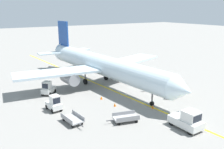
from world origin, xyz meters
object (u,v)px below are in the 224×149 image
at_px(baggage_cart_loaded, 126,118).
at_px(safety_cone_wingtip_left, 115,105).
at_px(baggage_cart_empty_trailing, 73,119).
at_px(airliner, 100,65).
at_px(baggage_tug_by_cargo_door, 48,88).
at_px(ground_crew_marshaller, 146,86).
at_px(safety_cone_nose_left, 101,98).
at_px(safety_cone_wingtip_right, 167,75).
at_px(belt_loader_forward_hold, 175,88).
at_px(baggage_tug_near_wing, 54,104).
at_px(pushback_tug, 187,120).
at_px(safety_cone_nose_right, 153,107).

bearing_deg(baggage_cart_loaded, safety_cone_wingtip_left, 71.80).
bearing_deg(baggage_cart_empty_trailing, airliner, 47.48).
distance_m(baggage_tug_by_cargo_door, ground_crew_marshaller, 15.07).
height_order(safety_cone_nose_left, safety_cone_wingtip_right, same).
height_order(belt_loader_forward_hold, safety_cone_wingtip_right, belt_loader_forward_hold).
xyz_separation_m(baggage_tug_by_cargo_door, ground_crew_marshaller, (13.37, -6.96, -0.02)).
bearing_deg(ground_crew_marshaller, baggage_tug_by_cargo_door, 152.50).
height_order(baggage_cart_loaded, safety_cone_wingtip_left, baggage_cart_loaded).
distance_m(baggage_tug_near_wing, safety_cone_wingtip_left, 7.89).
height_order(pushback_tug, baggage_tug_by_cargo_door, pushback_tug).
bearing_deg(baggage_tug_near_wing, baggage_tug_by_cargo_door, 78.27).
relative_size(belt_loader_forward_hold, safety_cone_nose_left, 10.07).
bearing_deg(baggage_tug_near_wing, safety_cone_nose_left, 1.21).
bearing_deg(baggage_tug_near_wing, airliner, 31.55).
bearing_deg(safety_cone_nose_right, safety_cone_nose_left, 121.62).
distance_m(baggage_cart_loaded, ground_crew_marshaller, 11.26).
bearing_deg(baggage_cart_loaded, safety_cone_nose_left, 80.60).
xyz_separation_m(airliner, baggage_tug_by_cargo_door, (-9.31, -0.23, -2.49)).
relative_size(baggage_cart_loaded, safety_cone_wingtip_left, 8.72).
relative_size(airliner, safety_cone_nose_left, 80.32).
relative_size(airliner, baggage_tug_near_wing, 14.02).
bearing_deg(baggage_tug_by_cargo_door, baggage_cart_loaded, -72.14).
bearing_deg(pushback_tug, safety_cone_nose_right, 83.86).
height_order(baggage_tug_near_wing, safety_cone_wingtip_right, baggage_tug_near_wing).
height_order(pushback_tug, baggage_cart_empty_trailing, pushback_tug).
distance_m(baggage_cart_loaded, safety_cone_wingtip_right, 21.46).
xyz_separation_m(safety_cone_nose_right, safety_cone_wingtip_right, (12.88, 10.26, 0.00)).
bearing_deg(safety_cone_wingtip_right, safety_cone_nose_right, -141.45).
bearing_deg(baggage_tug_near_wing, safety_cone_wingtip_right, 9.39).
xyz_separation_m(baggage_tug_by_cargo_door, safety_cone_nose_right, (9.71, -12.60, -0.71)).
xyz_separation_m(pushback_tug, baggage_tug_near_wing, (-10.35, 12.48, -0.07)).
bearing_deg(baggage_tug_by_cargo_door, safety_cone_wingtip_left, -57.57).
height_order(pushback_tug, baggage_tug_near_wing, pushback_tug).
bearing_deg(safety_cone_nose_left, pushback_tug, -75.29).
bearing_deg(baggage_tug_near_wing, pushback_tug, -50.32).
xyz_separation_m(ground_crew_marshaller, safety_cone_wingtip_left, (-7.44, -2.38, -0.69)).
height_order(airliner, safety_cone_nose_left, airliner).
relative_size(pushback_tug, safety_cone_wingtip_left, 8.27).
distance_m(pushback_tug, safety_cone_nose_right, 6.25).
bearing_deg(safety_cone_wingtip_left, baggage_cart_empty_trailing, -167.97).
bearing_deg(baggage_tug_by_cargo_door, pushback_tug, -64.27).
distance_m(baggage_cart_empty_trailing, safety_cone_nose_right, 10.64).
height_order(baggage_tug_by_cargo_door, ground_crew_marshaller, baggage_tug_by_cargo_door).
xyz_separation_m(pushback_tug, safety_cone_nose_right, (0.66, 6.17, -0.77)).
height_order(pushback_tug, safety_cone_wingtip_right, pushback_tug).
bearing_deg(baggage_tug_near_wing, ground_crew_marshaller, -2.61).
distance_m(airliner, baggage_cart_empty_trailing, 15.20).
relative_size(belt_loader_forward_hold, safety_cone_wingtip_left, 10.07).
relative_size(baggage_cart_loaded, baggage_cart_empty_trailing, 1.01).
xyz_separation_m(airliner, safety_cone_nose_right, (0.40, -12.83, -3.20)).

